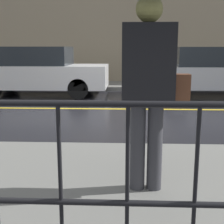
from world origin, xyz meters
The scene contains 7 objects.
ground_plane centered at (0.00, 0.00, 0.00)m, with size 80.00×80.00×0.00m, color black.
sidewalk_near centered at (0.00, -4.71, 0.07)m, with size 28.00×2.88×0.14m.
sidewalk_far centered at (0.00, 4.29, 0.07)m, with size 28.00×2.04×0.14m.
lane_marking centered at (0.00, 0.00, 0.00)m, with size 25.20×0.12×0.01m.
railing_foreground centered at (0.00, -5.90, 0.80)m, with size 12.00×0.04×1.05m.
car_white centered at (-2.55, 2.25, 0.76)m, with size 4.18×1.76×1.51m.
car_silver centered at (3.05, 2.25, 0.77)m, with size 4.78×1.88×1.50m.
Camera 1 is at (0.17, -7.52, 1.46)m, focal length 50.00 mm.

